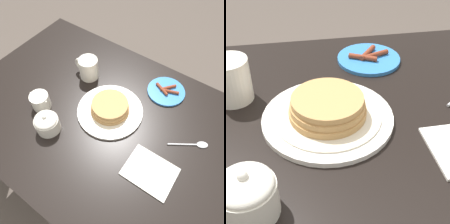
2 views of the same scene
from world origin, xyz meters
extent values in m
cube|color=black|center=(0.00, 0.00, 0.71)|extent=(1.37, 0.87, 0.03)
cylinder|color=white|center=(0.02, -0.04, 0.73)|extent=(0.29, 0.29, 0.01)
cylinder|color=beige|center=(0.02, -0.04, 0.73)|extent=(0.24, 0.24, 0.00)
cylinder|color=tan|center=(0.02, -0.04, 0.74)|extent=(0.17, 0.17, 0.02)
cylinder|color=tan|center=(0.02, -0.04, 0.76)|extent=(0.16, 0.16, 0.02)
cylinder|color=tan|center=(0.02, -0.04, 0.77)|extent=(0.15, 0.15, 0.02)
cylinder|color=#337AC6|center=(-0.13, -0.28, 0.73)|extent=(0.17, 0.17, 0.01)
cylinder|color=brown|center=(-0.15, -0.28, 0.74)|extent=(0.08, 0.04, 0.01)
cylinder|color=brown|center=(-0.11, -0.27, 0.74)|extent=(0.08, 0.05, 0.01)
cylinder|color=brown|center=(-0.13, -0.30, 0.74)|extent=(0.06, 0.07, 0.01)
cylinder|color=silver|center=(0.23, -0.15, 0.77)|extent=(0.09, 0.09, 0.10)
cylinder|color=#472819|center=(0.23, -0.15, 0.82)|extent=(0.08, 0.08, 0.00)
cylinder|color=silver|center=(0.18, 0.18, 0.75)|extent=(0.10, 0.10, 0.06)
ellipsoid|color=silver|center=(0.18, 0.18, 0.79)|extent=(0.09, 0.09, 0.03)
sphere|color=silver|center=(0.18, 0.18, 0.81)|extent=(0.02, 0.02, 0.02)
camera|label=1|loc=(-0.30, 0.40, 1.51)|focal=35.00mm
camera|label=2|loc=(0.09, 0.54, 1.20)|focal=55.00mm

